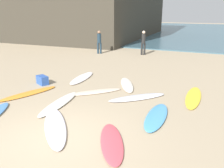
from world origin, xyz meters
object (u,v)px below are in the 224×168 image
Objects in this scene: surfboard_0 at (55,126)px; surfboard_10 at (95,92)px; beachgoer_far at (99,41)px; beachgoer_mid at (143,42)px; surfboard_7 at (82,78)px; surfboard_4 at (59,103)px; beach_cooler at (42,80)px; surfboard_2 at (127,85)px; surfboard_5 at (29,93)px; surfboard_1 at (156,116)px; surfboard_8 at (137,97)px; surfboard_3 at (112,142)px; surfboard_6 at (193,97)px.

surfboard_10 is (-0.38, 3.09, -0.01)m from surfboard_0.
beachgoer_far is (-4.26, 11.07, 0.89)m from surfboard_0.
beachgoer_mid is (-0.76, 8.82, 0.93)m from surfboard_10.
surfboard_7 is 7.39m from beachgoer_mid.
beach_cooler is (-2.09, 1.67, 0.14)m from surfboard_4.
beach_cooler is (1.24, -7.93, -0.75)m from beachgoer_far.
surfboard_0 is 1.17× the size of surfboard_2.
surfboard_5 is at bearing 73.11° from surfboard_10.
surfboard_1 is at bearing 139.35° from surfboard_7.
surfboard_8 is 9.17m from beachgoer_mid.
beachgoer_mid reaches higher than surfboard_2.
surfboard_2 is 1.28× the size of beachgoer_mid.
surfboard_8 is at bearing 35.66° from surfboard_5.
beach_cooler reaches higher than surfboard_8.
surfboard_10 is at bearing 46.26° from surfboard_8.
beach_cooler reaches higher than surfboard_3.
beachgoer_far is at bearing -77.35° from surfboard_7.
surfboard_2 is at bearing 101.62° from beachgoer_far.
surfboard_10 is 1.31× the size of beachgoer_far.
surfboard_0 reaches higher than surfboard_1.
surfboard_6 is at bearing -120.59° from surfboard_10.
surfboard_0 is 4.51m from surfboard_2.
surfboard_4 is 1.48× the size of beachgoer_far.
beach_cooler is (-0.37, 1.27, 0.16)m from surfboard_5.
beachgoer_mid reaches higher than surfboard_1.
surfboard_3 is 3.40× the size of beach_cooler.
beach_cooler reaches higher than surfboard_10.
surfboard_10 is (0.56, 1.62, -0.01)m from surfboard_4.
surfboard_4 is 2.83m from surfboard_8.
beachgoer_mid reaches higher than beach_cooler.
beachgoer_far reaches higher than surfboard_6.
surfboard_5 is at bearing -75.01° from surfboard_0.
surfboard_1 is at bearing -160.31° from surfboard_10.
beach_cooler is at bearing -62.65° from surfboard_3.
surfboard_6 is at bearing 38.34° from surfboard_5.
surfboard_2 is 7.64m from beachgoer_mid.
surfboard_7 is at bearing 171.68° from surfboard_6.
surfboard_3 is 4.40m from surfboard_6.
surfboard_5 reaches higher than surfboard_3.
surfboard_6 is 4.39× the size of beach_cooler.
surfboard_4 is 2.67m from beach_cooler.
beachgoer_far reaches higher than surfboard_8.
surfboard_0 is 3.12m from surfboard_10.
beachgoer_mid is at bearing 99.52° from surfboard_5.
surfboard_10 is at bearing -0.97° from beach_cooler.
surfboard_2 is 2.85m from surfboard_6.
beachgoer_far reaches higher than surfboard_3.
beachgoer_far reaches higher than surfboard_10.
surfboard_5 is 1.07× the size of surfboard_8.
surfboard_4 reaches higher than surfboard_10.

